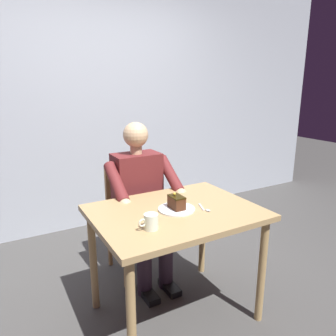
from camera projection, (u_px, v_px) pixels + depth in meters
The scene contains 9 objects.
ground_plane at pixel (175, 312), 2.21m from camera, with size 14.00×14.00×0.00m, color #434241.
cafe_rear_panel at pixel (89, 86), 3.29m from camera, with size 6.40×0.12×3.00m, color #ACB5BF.
dining_table at pixel (175, 224), 2.04m from camera, with size 1.03×0.78×0.76m.
chair at pixel (133, 213), 2.66m from camera, with size 0.42×0.42×0.89m.
seated_person at pixel (141, 201), 2.47m from camera, with size 0.53×0.58×1.25m.
dessert_plate at pixel (177, 209), 2.01m from camera, with size 0.23×0.23×0.01m, color white.
cake_slice at pixel (177, 202), 2.00m from camera, with size 0.07×0.11×0.10m.
coffee_cup at pixel (151, 221), 1.74m from camera, with size 0.11×0.08×0.09m.
dessert_spoon at pixel (205, 209), 2.02m from camera, with size 0.05×0.14×0.01m.
Camera 1 is at (0.96, 1.61, 1.53)m, focal length 34.21 mm.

